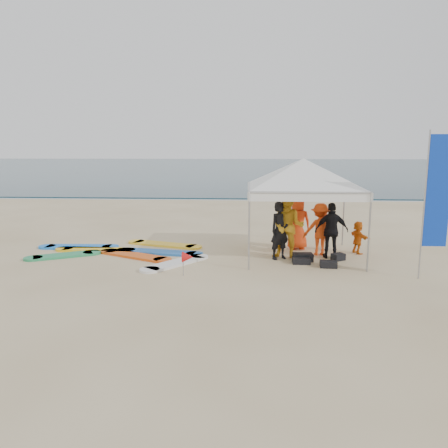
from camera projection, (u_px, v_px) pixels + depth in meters
name	position (u px, v px, depth m)	size (l,w,h in m)	color
ground	(200.00, 298.00, 9.60)	(120.00, 120.00, 0.00)	beige
ocean	(242.00, 167.00, 68.56)	(160.00, 84.00, 0.08)	#0C2633
shoreline_foam	(232.00, 199.00, 27.48)	(160.00, 1.20, 0.01)	silver
person_black_a	(280.00, 231.00, 12.80)	(0.62, 0.41, 1.71)	black
person_yellow	(288.00, 226.00, 12.78)	(0.95, 0.74, 1.95)	gold
person_orange_a	(320.00, 229.00, 13.31)	(1.03, 0.59, 1.59)	#F84C16
person_black_b	(332.00, 231.00, 12.90)	(0.98, 0.41, 1.67)	black
person_orange_b	(297.00, 223.00, 14.05)	(0.85, 0.55, 1.74)	red
person_seated	(358.00, 237.00, 13.52)	(0.94, 0.30, 1.02)	orange
canopy_tent	(304.00, 159.00, 12.78)	(4.46, 4.46, 3.37)	#A5A5A8
feather_flag	(437.00, 193.00, 10.63)	(0.62, 0.04, 3.69)	#A5A5A8
marker_pennant	(188.00, 257.00, 11.17)	(0.28, 0.28, 0.64)	#A5A5A8
gear_pile	(313.00, 259.00, 12.51)	(1.60, 1.17, 0.22)	black
surfboard_spread	(126.00, 252.00, 13.65)	(5.37, 3.83, 0.07)	white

